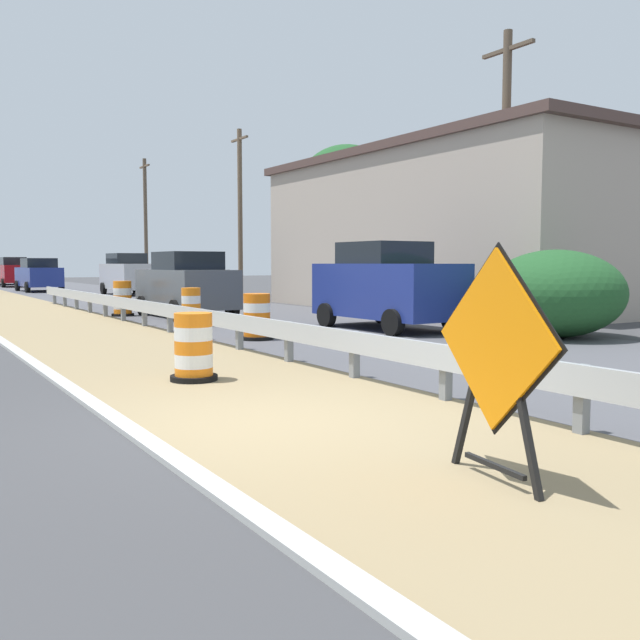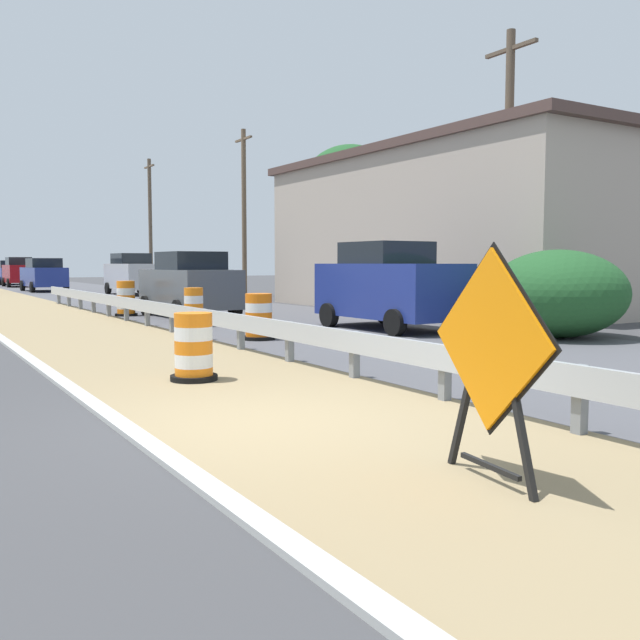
% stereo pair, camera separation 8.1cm
% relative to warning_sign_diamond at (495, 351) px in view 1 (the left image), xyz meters
% --- Properties ---
extents(ground_plane, '(160.00, 160.00, 0.00)m').
position_rel_warning_sign_diamond_xyz_m(ground_plane, '(-0.66, 2.75, -1.03)').
color(ground_plane, '#3D3D3F').
extents(median_dirt_strip, '(3.92, 120.00, 0.01)m').
position_rel_warning_sign_diamond_xyz_m(median_dirt_strip, '(0.10, 2.75, -1.03)').
color(median_dirt_strip, '#8E7A56').
rests_on(median_dirt_strip, ground).
extents(far_lane_asphalt, '(7.83, 120.00, 0.00)m').
position_rel_warning_sign_diamond_xyz_m(far_lane_asphalt, '(5.97, 2.75, -1.03)').
color(far_lane_asphalt, '#4C4C51').
rests_on(far_lane_asphalt, ground).
extents(curb_near_edge, '(0.20, 120.00, 0.11)m').
position_rel_warning_sign_diamond_xyz_m(curb_near_edge, '(-1.96, 2.75, -1.03)').
color(curb_near_edge, '#ADADA8').
rests_on(curb_near_edge, ground).
extents(guardrail_median, '(0.18, 44.14, 0.71)m').
position_rel_warning_sign_diamond_xyz_m(guardrail_median, '(1.82, 5.65, -0.52)').
color(guardrail_median, '#ADB2B7').
rests_on(guardrail_median, ground).
extents(warning_sign_diamond, '(0.24, 1.49, 1.88)m').
position_rel_warning_sign_diamond_xyz_m(warning_sign_diamond, '(0.00, 0.00, 0.00)').
color(warning_sign_diamond, black).
rests_on(warning_sign_diamond, ground).
extents(traffic_barrel_nearest, '(0.69, 0.69, 0.99)m').
position_rel_warning_sign_diamond_xyz_m(traffic_barrel_nearest, '(-0.25, 5.67, -0.59)').
color(traffic_barrel_nearest, orange).
rests_on(traffic_barrel_nearest, ground).
extents(traffic_barrel_close, '(0.75, 0.75, 1.03)m').
position_rel_warning_sign_diamond_xyz_m(traffic_barrel_close, '(2.98, 10.07, -0.57)').
color(traffic_barrel_close, orange).
rests_on(traffic_barrel_close, ground).
extents(traffic_barrel_mid, '(0.63, 0.63, 1.05)m').
position_rel_warning_sign_diamond_xyz_m(traffic_barrel_mid, '(2.89, 13.81, -0.56)').
color(traffic_barrel_mid, orange).
rests_on(traffic_barrel_mid, ground).
extents(traffic_barrel_far, '(0.72, 0.72, 1.14)m').
position_rel_warning_sign_diamond_xyz_m(traffic_barrel_far, '(2.43, 18.64, -0.52)').
color(traffic_barrel_far, orange).
rests_on(traffic_barrel_far, ground).
extents(car_lead_near_lane, '(2.14, 4.38, 2.07)m').
position_rel_warning_sign_diamond_xyz_m(car_lead_near_lane, '(4.02, 17.12, -0.00)').
color(car_lead_near_lane, '#4C5156').
rests_on(car_lead_near_lane, ground).
extents(car_trailing_near_lane, '(2.22, 4.31, 2.26)m').
position_rel_warning_sign_diamond_xyz_m(car_trailing_near_lane, '(6.99, 10.55, 0.09)').
color(car_trailing_near_lane, navy).
rests_on(car_trailing_near_lane, ground).
extents(car_lead_far_lane, '(1.94, 4.17, 2.13)m').
position_rel_warning_sign_diamond_xyz_m(car_lead_far_lane, '(3.69, 50.61, 0.03)').
color(car_lead_far_lane, maroon).
rests_on(car_lead_far_lane, ground).
extents(car_mid_far_lane, '(2.21, 4.83, 2.00)m').
position_rel_warning_sign_diamond_xyz_m(car_mid_far_lane, '(7.29, 25.21, -0.03)').
color(car_mid_far_lane, black).
rests_on(car_mid_far_lane, ground).
extents(car_trailing_far_lane, '(2.22, 4.76, 2.00)m').
position_rel_warning_sign_diamond_xyz_m(car_trailing_far_lane, '(3.72, 40.79, -0.03)').
color(car_trailing_far_lane, navy).
rests_on(car_trailing_far_lane, ground).
extents(car_distant_a, '(2.05, 4.76, 2.24)m').
position_rel_warning_sign_diamond_xyz_m(car_distant_a, '(7.01, 33.63, 0.08)').
color(car_distant_a, silver).
rests_on(car_distant_a, ground).
extents(car_distant_b, '(2.17, 4.47, 1.92)m').
position_rel_warning_sign_diamond_xyz_m(car_distant_b, '(3.93, 56.57, -0.07)').
color(car_distant_b, navy).
rests_on(car_distant_b, ground).
extents(roadside_shop_near, '(8.39, 15.41, 5.80)m').
position_rel_warning_sign_diamond_xyz_m(roadside_shop_near, '(14.34, 15.86, 1.88)').
color(roadside_shop_near, '#AD9E8E').
rests_on(roadside_shop_near, ground).
extents(utility_pole_near, '(0.24, 1.80, 7.99)m').
position_rel_warning_sign_diamond_xyz_m(utility_pole_near, '(10.54, 9.93, 3.12)').
color(utility_pole_near, brown).
rests_on(utility_pole_near, ground).
extents(utility_pole_mid, '(0.24, 1.80, 8.48)m').
position_rel_warning_sign_diamond_xyz_m(utility_pole_mid, '(11.44, 28.78, 3.37)').
color(utility_pole_mid, brown).
rests_on(utility_pole_mid, ground).
extents(utility_pole_far, '(0.24, 1.80, 8.58)m').
position_rel_warning_sign_diamond_xyz_m(utility_pole_far, '(10.68, 41.77, 3.41)').
color(utility_pole_far, brown).
rests_on(utility_pole_far, ground).
extents(bush_roadside, '(3.14, 3.14, 2.02)m').
position_rel_warning_sign_diamond_xyz_m(bush_roadside, '(9.06, 6.91, -0.02)').
color(bush_roadside, '#1E4C23').
rests_on(bush_roadside, ground).
extents(tree_roadside, '(4.29, 4.29, 6.79)m').
position_rel_warning_sign_diamond_xyz_m(tree_roadside, '(13.02, 21.41, 3.81)').
color(tree_roadside, '#4C3D2D').
rests_on(tree_roadside, ground).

